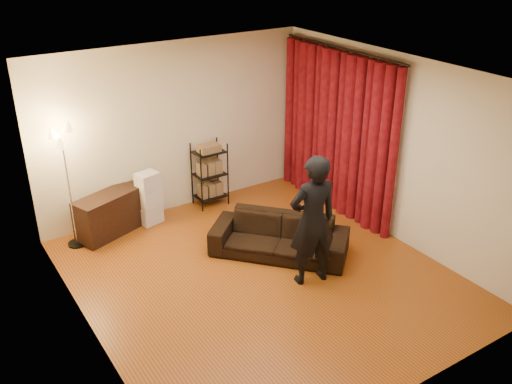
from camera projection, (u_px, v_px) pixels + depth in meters
floor at (262, 276)px, 7.58m from camera, size 5.00×5.00×0.00m
ceiling at (263, 76)px, 6.42m from camera, size 5.00×5.00×0.00m
wall_back at (174, 128)px, 8.90m from camera, size 5.00×0.00×5.00m
wall_front at (416, 282)px, 5.10m from camera, size 5.00×0.00×5.00m
wall_left at (81, 233)px, 5.90m from camera, size 0.00×5.00×5.00m
wall_right at (394, 149)px, 8.10m from camera, size 0.00×5.00×5.00m
curtain_rod at (343, 49)px, 8.38m from camera, size 0.04×2.65×0.04m
curtain at (336, 133)px, 8.93m from camera, size 0.22×2.65×2.55m
sofa at (279, 237)px, 7.98m from camera, size 1.82×1.90×0.55m
person at (313, 221)px, 7.14m from camera, size 0.71×0.53×1.76m
media_cabinet at (111, 213)px, 8.53m from camera, size 1.18×0.77×0.64m
storage_boxes at (149, 198)px, 8.76m from camera, size 0.39×0.34×0.85m
wire_shelf at (210, 174)px, 9.31m from camera, size 0.49×0.34×1.07m
floor_lamp at (69, 188)px, 7.95m from camera, size 0.36×0.36×1.82m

